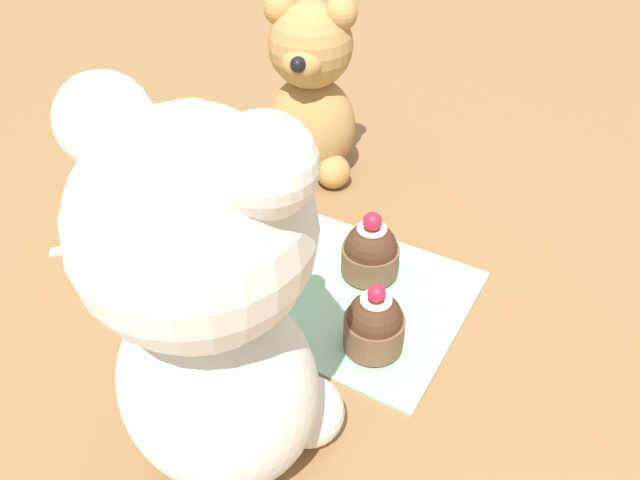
# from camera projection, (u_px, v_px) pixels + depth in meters

# --- Properties ---
(ground_plane) EXTENTS (4.00, 4.00, 0.00)m
(ground_plane) POSITION_uv_depth(u_px,v_px,m) (320.00, 285.00, 0.61)
(ground_plane) COLOR olive
(knitted_placemat) EXTENTS (0.28, 0.19, 0.01)m
(knitted_placemat) POSITION_uv_depth(u_px,v_px,m) (320.00, 282.00, 0.61)
(knitted_placemat) COLOR #8EBC99
(knitted_placemat) RESTS_ON ground_plane
(teddy_bear_cream) EXTENTS (0.15, 0.16, 0.29)m
(teddy_bear_cream) POSITION_uv_depth(u_px,v_px,m) (212.00, 312.00, 0.38)
(teddy_bear_cream) COLOR silver
(teddy_bear_cream) RESTS_ON ground_plane
(teddy_bear_tan) EXTENTS (0.13, 0.12, 0.21)m
(teddy_bear_tan) POSITION_uv_depth(u_px,v_px,m) (310.00, 95.00, 0.71)
(teddy_bear_tan) COLOR #B78447
(teddy_bear_tan) RESTS_ON ground_plane
(cupcake_near_cream_bear) EXTENTS (0.05, 0.05, 0.07)m
(cupcake_near_cream_bear) POSITION_uv_depth(u_px,v_px,m) (374.00, 324.00, 0.53)
(cupcake_near_cream_bear) COLOR brown
(cupcake_near_cream_bear) RESTS_ON knitted_placemat
(cupcake_near_tan_bear) EXTENTS (0.06, 0.06, 0.07)m
(cupcake_near_tan_bear) POSITION_uv_depth(u_px,v_px,m) (370.00, 252.00, 0.60)
(cupcake_near_tan_bear) COLOR brown
(cupcake_near_tan_bear) RESTS_ON knitted_placemat
(juice_glass) EXTENTS (0.05, 0.05, 0.08)m
(juice_glass) POSITION_uv_depth(u_px,v_px,m) (193.00, 139.00, 0.75)
(juice_glass) COLOR #EADB66
(juice_glass) RESTS_ON ground_plane
(teaspoon) EXTENTS (0.11, 0.09, 0.01)m
(teaspoon) POSITION_uv_depth(u_px,v_px,m) (114.00, 244.00, 0.66)
(teaspoon) COLOR silver
(teaspoon) RESTS_ON ground_plane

